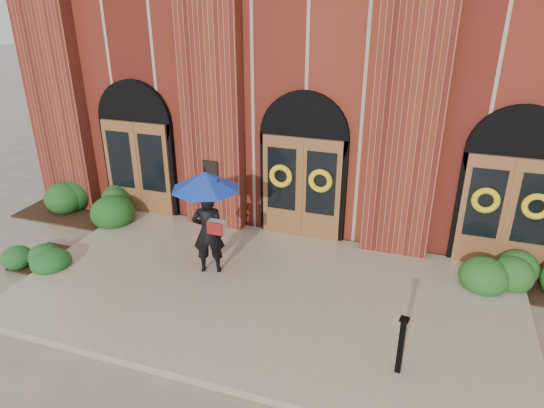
% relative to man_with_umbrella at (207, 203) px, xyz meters
% --- Properties ---
extents(ground, '(90.00, 90.00, 0.00)m').
position_rel_man_with_umbrella_xyz_m(ground, '(1.40, -0.51, -1.74)').
color(ground, gray).
rests_on(ground, ground).
extents(landing, '(10.00, 5.30, 0.15)m').
position_rel_man_with_umbrella_xyz_m(landing, '(1.40, -0.36, -1.66)').
color(landing, tan).
rests_on(landing, ground).
extents(church_building, '(16.20, 12.53, 7.00)m').
position_rel_man_with_umbrella_xyz_m(church_building, '(1.40, 8.28, 1.76)').
color(church_building, maroon).
rests_on(church_building, ground).
extents(man_with_umbrella, '(1.80, 1.80, 2.27)m').
position_rel_man_with_umbrella_xyz_m(man_with_umbrella, '(0.00, 0.00, 0.00)').
color(man_with_umbrella, black).
rests_on(man_with_umbrella, landing).
extents(metal_post, '(0.16, 0.16, 1.03)m').
position_rel_man_with_umbrella_xyz_m(metal_post, '(4.14, -1.82, -1.05)').
color(metal_post, black).
rests_on(metal_post, landing).
extents(hedge_wall_left, '(3.14, 1.26, 0.81)m').
position_rel_man_with_umbrella_xyz_m(hedge_wall_left, '(-4.80, 1.69, -1.34)').
color(hedge_wall_left, '#1B4A18').
rests_on(hedge_wall_left, ground).
extents(hedge_front_left, '(1.35, 1.15, 0.48)m').
position_rel_man_with_umbrella_xyz_m(hedge_front_left, '(-3.70, -0.60, -1.50)').
color(hedge_front_left, '#1A4C1C').
rests_on(hedge_front_left, ground).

